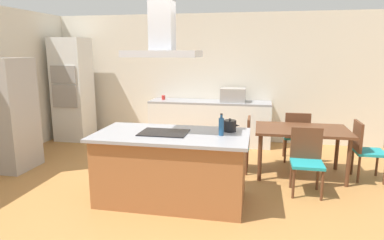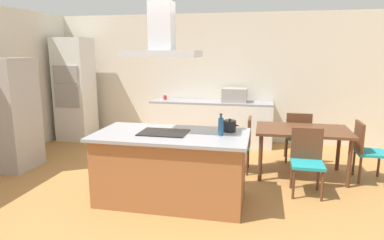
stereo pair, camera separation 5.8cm
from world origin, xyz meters
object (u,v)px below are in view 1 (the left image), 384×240
Objects in this scene: chair_facing_back_wall at (296,134)px; range_hood at (162,36)px; tea_kettle at (230,126)px; chair_at_left_end at (242,141)px; dining_table at (302,134)px; chair_at_right_end at (364,147)px; chair_facing_island at (307,156)px; countertop_microwave at (233,95)px; cooktop at (164,133)px; coffee_mug_red at (163,97)px; olive_oil_bottle at (221,126)px; refrigerator at (5,114)px; wall_oven_stack at (73,90)px.

chair_facing_back_wall is 3.12m from range_hood.
tea_kettle reaches higher than chair_at_left_end.
dining_table is 1.57× the size of chair_facing_back_wall.
tea_kettle reaches higher than dining_table.
chair_at_right_end is at bearing -36.01° from chair_facing_back_wall.
chair_facing_island is at bearing -36.01° from chair_at_left_end.
countertop_microwave reaches higher than chair_at_left_end.
range_hood reaches higher than tea_kettle.
cooktop is 6.67× the size of coffee_mug_red.
coffee_mug_red is at bearing 139.37° from chair_facing_island.
chair_at_left_end is at bearing 83.84° from tea_kettle.
cooktop is 1.20× the size of countertop_microwave.
dining_table is 1.57× the size of chair_at_left_end.
olive_oil_bottle is at bearing -110.67° from tea_kettle.
olive_oil_bottle reaches higher than chair_facing_back_wall.
refrigerator is at bearing 169.60° from olive_oil_bottle.
chair_facing_island is 1.00× the size of chair_at_right_end.
dining_table is 1.57× the size of chair_at_right_end.
wall_oven_stack is (-1.96, -0.27, 0.16)m from coffee_mug_red.
chair_facing_island is at bearing 28.28° from olive_oil_bottle.
chair_facing_island is 1.00× the size of chair_at_left_end.
chair_facing_back_wall is (2.68, -0.97, -0.44)m from coffee_mug_red.
refrigerator is 2.04× the size of chair_at_right_end.
countertop_microwave is 0.56× the size of chair_at_left_end.
chair_facing_island is at bearing -62.33° from countertop_microwave.
wall_oven_stack reaches higher than chair_at_left_end.
refrigerator is at bearing -171.01° from chair_at_left_end.
range_hood is at bearing -125.83° from chair_at_left_end.
chair_facing_back_wall is (1.84, 1.95, -0.40)m from cooktop.
range_hood reaches higher than chair_at_left_end.
chair_facing_back_wall is (1.03, 1.70, -0.47)m from tea_kettle.
wall_oven_stack is at bearing 87.67° from refrigerator.
range_hood is at bearing -102.82° from countertop_microwave.
countertop_microwave is at bearing 126.61° from dining_table.
range_hood is at bearing -43.37° from wall_oven_stack.
tea_kettle is at bearing -134.81° from dining_table.
refrigerator is (-3.61, 0.66, -0.11)m from olive_oil_bottle.
refrigerator is 2.04× the size of chair_facing_back_wall.
coffee_mug_red is 0.04× the size of wall_oven_stack.
cooktop is 2.19× the size of olive_oil_bottle.
range_hood is (-0.81, -0.25, 1.13)m from tea_kettle.
cooktop is 0.33× the size of refrigerator.
chair_facing_back_wall is (1.19, -0.93, -0.53)m from countertop_microwave.
wall_oven_stack is at bearing -176.13° from countertop_microwave.
tea_kettle is 2.41× the size of coffee_mug_red.
chair_facing_island is at bearing -90.00° from dining_table.
wall_oven_stack is 2.47× the size of chair_facing_back_wall.
chair_facing_island is at bearing 18.54° from cooktop.
olive_oil_bottle is 1.38m from chair_at_left_end.
olive_oil_bottle is at bearing 1.45° from cooktop.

